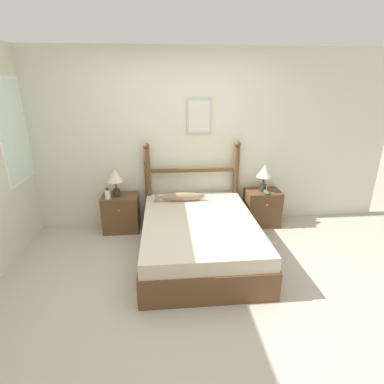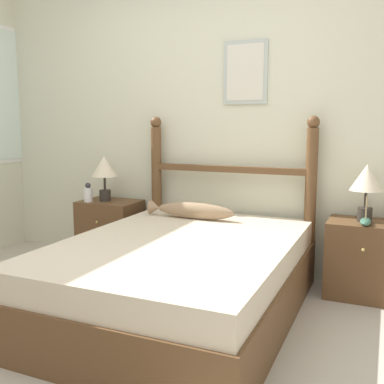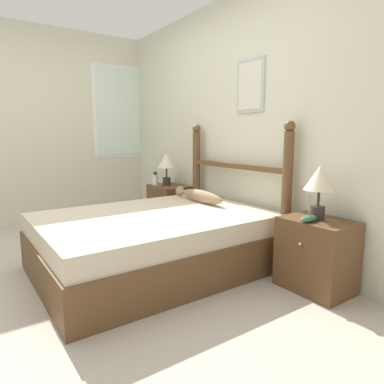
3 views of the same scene
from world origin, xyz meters
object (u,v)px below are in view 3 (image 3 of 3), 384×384
Objects in this scene: fish_pillow at (199,196)px; bed at (155,241)px; table_lamp_left at (166,162)px; table_lamp_right at (320,181)px; nightstand_right at (316,255)px; model_boat at (309,218)px; nightstand_left at (169,207)px; bottle at (155,179)px.

bed is at bearing -72.06° from fish_pillow.
fish_pillow is at bearing -9.69° from table_lamp_left.
fish_pillow is (-1.26, -0.17, -0.27)m from table_lamp_right.
table_lamp_left reaches higher than nightstand_right.
table_lamp_left is 2.03× the size of model_boat.
nightstand_left is 0.77× the size of fish_pillow.
model_boat is at bearing -0.10° from bottle.
bottle is (-0.14, -0.12, 0.35)m from nightstand_left.
bed is 1.33m from nightstand_right.
fish_pillow reaches higher than nightstand_right.
nightstand_right is 1.31m from fish_pillow.
model_boat reaches higher than nightstand_right.
fish_pillow is (0.86, -0.17, 0.28)m from nightstand_left.
table_lamp_left reaches higher than model_boat.
table_lamp_right is at bearing 0.41° from table_lamp_left.
bottle is at bearing -177.08° from nightstand_right.
bottle is 0.86× the size of model_boat.
bed is 1.31m from model_boat.
model_boat reaches higher than bed.
model_boat is 0.28× the size of fish_pillow.
model_boat is (0.00, -0.12, 0.30)m from nightstand_right.
nightstand_left is 2.13m from nightstand_right.
table_lamp_left and table_lamp_right have the same top height.
bottle reaches higher than bed.
table_lamp_right reaches higher than bottle.
nightstand_left is 1.36× the size of table_lamp_left.
nightstand_left is at bearing 180.00° from nightstand_right.
table_lamp_left reaches higher than bed.
table_lamp_right is 0.29m from model_boat.
nightstand_right reaches higher than bed.
nightstand_right is 2.31m from bottle.
nightstand_left is 2.75× the size of model_boat.
table_lamp_right is (2.12, 0.00, 0.56)m from nightstand_left.
nightstand_right is 0.32m from model_boat.
model_boat is (2.28, -0.00, -0.05)m from bottle.
bed is 1.47m from table_lamp_left.
table_lamp_right is at bearing 0.00° from nightstand_left.
table_lamp_right reaches higher than bed.
nightstand_right is 1.36× the size of table_lamp_left.
model_boat is (1.07, 0.68, 0.33)m from bed.
bed is at bearing -143.28° from nightstand_right.
nightstand_right is (2.13, 0.00, 0.00)m from nightstand_left.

